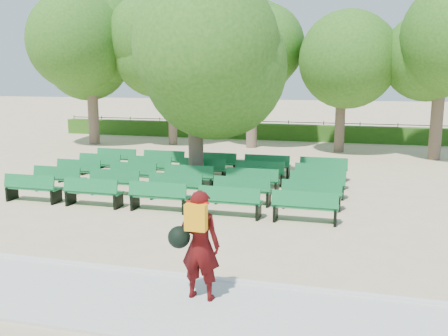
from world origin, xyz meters
TOP-DOWN VIEW (x-y plane):
  - ground at (0.00, 0.00)m, footprint 120.00×120.00m
  - paving at (0.00, -7.40)m, footprint 30.00×2.20m
  - curb at (0.00, -6.25)m, footprint 30.00×0.12m
  - hedge at (0.00, 14.00)m, footprint 26.00×0.70m
  - fence at (0.00, 14.40)m, footprint 26.00×0.10m
  - tree_line at (0.00, 10.00)m, footprint 21.80×6.80m
  - bench_array at (-0.25, 0.69)m, footprint 1.69×0.62m
  - tree_among at (-0.33, 1.39)m, footprint 4.47×4.47m
  - person at (2.50, -7.04)m, footprint 0.88×0.54m

SIDE VIEW (x-z plane):
  - ground at x=0.00m, z-range 0.00..0.00m
  - fence at x=0.00m, z-range -0.51..0.51m
  - tree_line at x=0.00m, z-range -3.52..3.52m
  - paving at x=0.00m, z-range 0.00..0.06m
  - curb at x=0.00m, z-range 0.00..0.10m
  - bench_array at x=-0.25m, z-range -0.44..0.61m
  - hedge at x=0.00m, z-range 0.00..0.90m
  - person at x=2.50m, z-range 0.09..1.93m
  - tree_among at x=-0.33m, z-range 1.00..7.07m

